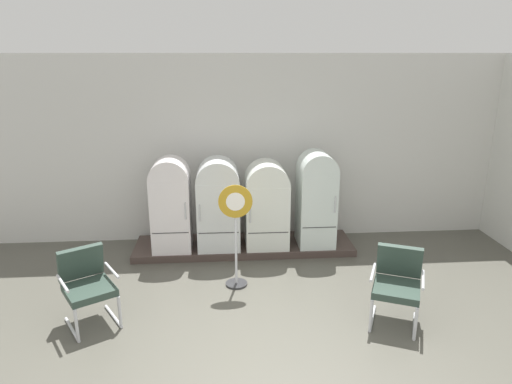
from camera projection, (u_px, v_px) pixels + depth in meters
ground at (258, 362)px, 5.12m from camera, size 12.00×10.00×0.05m
back_wall at (242, 149)px, 8.12m from camera, size 11.76×0.12×3.28m
display_plinth at (244, 246)px, 7.98m from camera, size 3.74×0.95×0.12m
refrigerator_0 at (171, 202)px, 7.50m from camera, size 0.64×0.62×1.56m
refrigerator_1 at (218, 201)px, 7.59m from camera, size 0.70×0.68×1.52m
refrigerator_2 at (267, 202)px, 7.66m from camera, size 0.71×0.69×1.46m
refrigerator_3 at (316, 196)px, 7.69m from camera, size 0.60×0.67×1.62m
armchair_left at (87, 282)px, 5.69m from camera, size 0.82×0.86×0.97m
armchair_right at (397, 281)px, 5.72m from camera, size 0.79×0.84×0.97m
sign_stand at (236, 236)px, 6.52m from camera, size 0.48×0.32×1.54m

